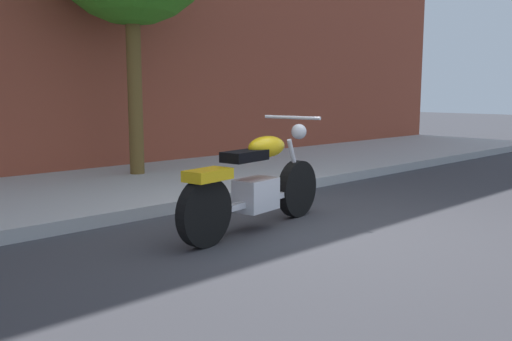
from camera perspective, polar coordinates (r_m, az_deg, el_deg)
name	(u,v)px	position (r m, az deg, el deg)	size (l,w,h in m)	color
ground_plane	(328,229)	(5.62, 7.56, -6.08)	(60.00, 60.00, 0.00)	#38383D
sidewalk	(152,183)	(8.02, -10.83, -1.34)	(20.40, 3.24, 0.14)	#ACACAC
motorcycle	(255,185)	(5.44, -0.06, -1.48)	(2.14, 0.72, 1.13)	black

